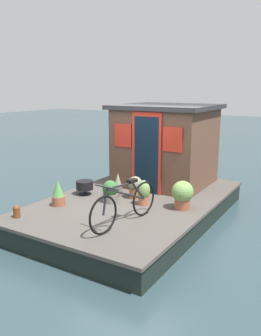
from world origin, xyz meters
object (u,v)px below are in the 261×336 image
potted_plant_succulent (144,192)px  potted_plant_lavender (182,194)px  bicycle (125,204)px  charcoal_grill (85,186)px  potted_plant_basil (110,191)px  potted_plant_rosemary (58,193)px  houseboat_cabin (166,144)px  potted_plant_sage (118,185)px  mooring_bollard (17,211)px  potted_plant_geranium (135,187)px

potted_plant_succulent → potted_plant_lavender: (0.18, -0.76, 0.04)m
bicycle → charcoal_grill: size_ratio=4.56×
potted_plant_basil → potted_plant_rosemary: potted_plant_rosemary is taller
houseboat_cabin → potted_plant_basil: bearing=170.7°
houseboat_cabin → potted_plant_rosemary: houseboat_cabin is taller
bicycle → potted_plant_basil: size_ratio=3.80×
potted_plant_basil → charcoal_grill: bearing=80.6°
potted_plant_sage → mooring_bollard: (-2.06, 0.84, -0.11)m
bicycle → charcoal_grill: bicycle is taller
potted_plant_lavender → potted_plant_rosemary: bearing=116.7°
potted_plant_basil → potted_plant_geranium: bearing=-32.5°
potted_plant_rosemary → mooring_bollard: potted_plant_rosemary is taller
mooring_bollard → potted_plant_sage: bearing=-22.1°
potted_plant_rosemary → potted_plant_lavender: size_ratio=0.94×
bicycle → charcoal_grill: 1.96m
potted_plant_lavender → mooring_bollard: bearing=130.1°
houseboat_cabin → mooring_bollard: bearing=160.5°
bicycle → potted_plant_rosemary: 1.67m
potted_plant_geranium → charcoal_grill: 1.14m
potted_plant_sage → potted_plant_basil: 0.45m
potted_plant_succulent → potted_plant_rosemary: size_ratio=0.96×
potted_plant_rosemary → potted_plant_lavender: 2.46m
potted_plant_geranium → charcoal_grill: (-0.35, 1.09, -0.05)m
bicycle → potted_plant_rosemary: size_ratio=3.28×
potted_plant_geranium → potted_plant_lavender: potted_plant_lavender is taller
potted_plant_basil → potted_plant_rosemary: 1.05m
houseboat_cabin → potted_plant_succulent: (-1.71, -0.36, -0.71)m
potted_plant_sage → potted_plant_lavender: potted_plant_lavender is taller
potted_plant_succulent → potted_plant_rosemary: 1.71m
potted_plant_rosemary → charcoal_grill: 0.86m
bicycle → potted_plant_lavender: bearing=-23.2°
potted_plant_succulent → charcoal_grill: 1.45m
potted_plant_succulent → potted_plant_geranium: 0.46m
houseboat_cabin → potted_plant_geranium: (-1.43, 0.01, -0.72)m
potted_plant_basil → mooring_bollard: size_ratio=1.91×
potted_plant_sage → potted_plant_succulent: bearing=-107.1°
houseboat_cabin → mooring_bollard: houseboat_cabin is taller
potted_plant_rosemary → houseboat_cabin: bearing=-22.1°
potted_plant_sage → potted_plant_lavender: (-0.06, -1.54, 0.06)m
potted_plant_sage → potted_plant_rosemary: bearing=150.5°
bicycle → mooring_bollard: bicycle is taller
potted_plant_geranium → potted_plant_basil: bearing=147.5°
bicycle → potted_plant_lavender: bicycle is taller
mooring_bollard → potted_plant_geranium: bearing=-30.7°
bicycle → houseboat_cabin: bearing=12.0°
potted_plant_sage → potted_plant_rosemary: (-1.16, 0.66, 0.01)m
potted_plant_geranium → mooring_bollard: bearing=149.3°
bicycle → potted_plant_basil: 1.26m
potted_plant_geranium → potted_plant_rosemary: (-1.21, 1.07, -0.00)m
potted_plant_basil → potted_plant_geranium: size_ratio=0.96×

